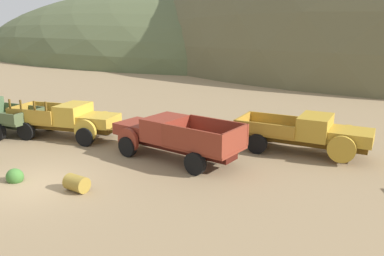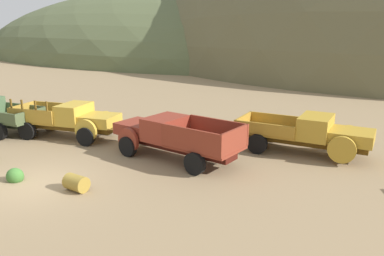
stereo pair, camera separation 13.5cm
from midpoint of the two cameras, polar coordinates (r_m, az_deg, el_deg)
ground_plane at (r=16.34m, az=-22.30°, el=-7.74°), size 300.00×300.00×0.00m
hill_distant at (r=88.03m, az=4.94°, el=11.04°), size 110.64×82.76×28.88m
truck_faded_yellow at (r=21.91m, az=-17.32°, el=1.10°), size 6.02×2.78×2.16m
truck_rust_red at (r=17.95m, az=-3.78°, el=-1.16°), size 6.65×3.61×1.91m
truck_mustard at (r=19.18m, az=17.04°, el=-0.76°), size 6.37×2.91×1.89m
oil_drum_tipped at (r=15.15m, az=-16.82°, el=-7.77°), size 0.97×0.77×0.61m
bush_front_left at (r=26.68m, az=-15.31°, el=1.75°), size 0.75×0.55×0.53m
bush_near_barrel at (r=16.98m, az=-24.77°, el=-6.55°), size 0.70×0.63×0.67m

